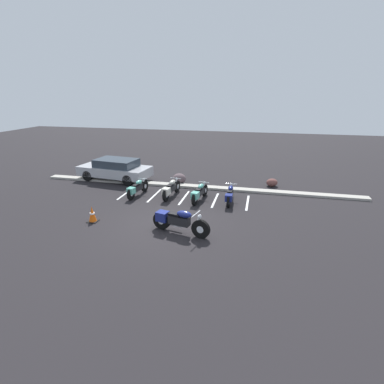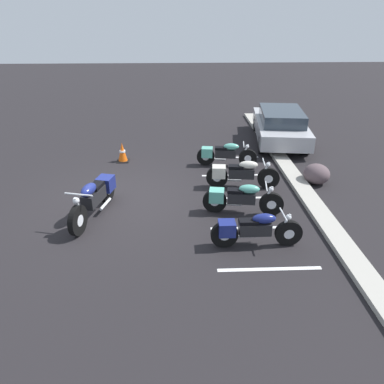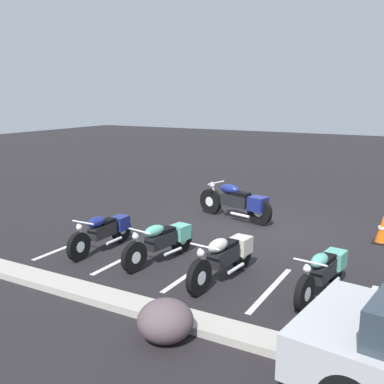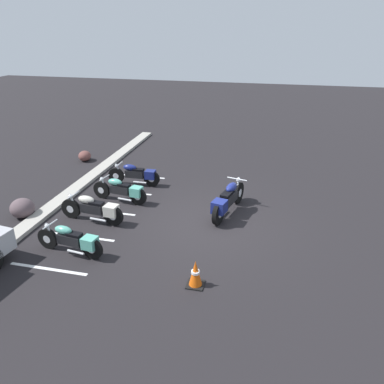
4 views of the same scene
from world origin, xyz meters
The scene contains 15 objects.
ground centered at (0.00, 0.00, 0.00)m, with size 60.00×60.00×0.00m, color black.
motorcycle_navy_featured centered at (0.67, -0.47, 0.50)m, with size 2.36×0.91×0.94m.
parked_bike_0 centered at (-2.50, 3.12, 0.41)m, with size 0.61×1.98×0.78m.
parked_bike_1 centered at (-0.76, 3.36, 0.44)m, with size 0.61×2.11×0.83m.
parked_bike_2 centered at (0.76, 3.12, 0.42)m, with size 0.66×2.02×0.80m.
parked_bike_3 centered at (2.25, 3.18, 0.42)m, with size 0.56×2.00×0.79m.
concrete_curb centered at (0.00, 5.16, 0.06)m, with size 18.00×0.50×0.12m, color #A8A399.
landscape_rock_1 centered at (-0.97, 5.71, 0.30)m, with size 0.78×0.73×0.60m, color #58474C.
landscape_rock_2 centered at (4.29, 6.38, 0.22)m, with size 0.64×0.54×0.44m, color brown.
traffic_cone centered at (-3.03, -0.28, 0.31)m, with size 0.40×0.40×0.66m.
stall_line_0 centered at (-3.25, 3.40, 0.00)m, with size 0.10×2.10×0.00m, color white.
stall_line_1 centered at (-1.67, 3.40, 0.00)m, with size 0.10×2.10×0.00m, color white.
stall_line_2 centered at (-0.08, 3.40, 0.00)m, with size 0.10×2.10×0.00m, color white.
stall_line_3 centered at (1.51, 3.40, 0.00)m, with size 0.10×2.10×0.00m, color white.
stall_line_4 centered at (3.09, 3.40, 0.00)m, with size 0.10×2.10×0.00m, color white.
Camera 4 is at (-9.87, -1.81, 5.51)m, focal length 35.00 mm.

